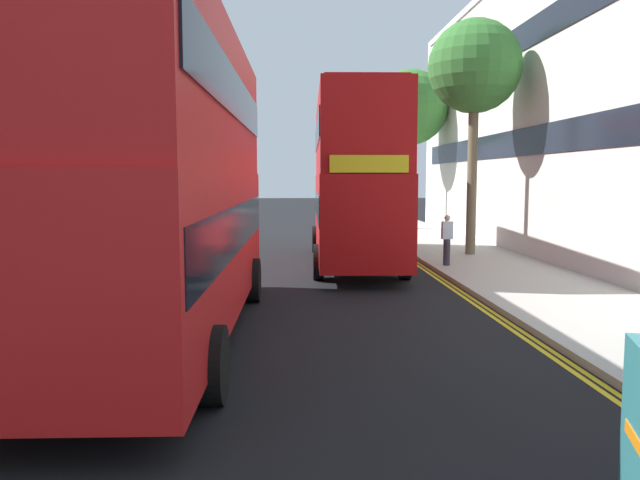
# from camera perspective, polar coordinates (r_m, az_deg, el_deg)

# --- Properties ---
(sidewalk_right) EXTENTS (4.00, 80.00, 0.14)m
(sidewalk_right) POSITION_cam_1_polar(r_m,az_deg,el_deg) (17.82, 18.85, -3.83)
(sidewalk_right) COLOR #ADA89E
(sidewalk_right) RESTS_ON ground
(sidewalk_left) EXTENTS (4.00, 80.00, 0.14)m
(sidewalk_left) POSITION_cam_1_polar(r_m,az_deg,el_deg) (17.77, -24.10, -4.05)
(sidewalk_left) COLOR #ADA89E
(sidewalk_left) RESTS_ON ground
(kerb_line_outer) EXTENTS (0.10, 56.00, 0.01)m
(kerb_line_outer) POSITION_cam_1_polar(r_m,az_deg,el_deg) (15.28, 14.26, -5.51)
(kerb_line_outer) COLOR yellow
(kerb_line_outer) RESTS_ON ground
(kerb_line_inner) EXTENTS (0.10, 56.00, 0.01)m
(kerb_line_inner) POSITION_cam_1_polar(r_m,az_deg,el_deg) (15.23, 13.68, -5.53)
(kerb_line_inner) COLOR yellow
(kerb_line_inner) RESTS_ON ground
(double_decker_bus_away) EXTENTS (2.95, 10.85, 5.64)m
(double_decker_bus_away) POSITION_cam_1_polar(r_m,az_deg,el_deg) (11.47, -13.86, 6.03)
(double_decker_bus_away) COLOR red
(double_decker_bus_away) RESTS_ON ground
(double_decker_bus_oncoming) EXTENTS (3.06, 10.88, 5.64)m
(double_decker_bus_oncoming) POSITION_cam_1_polar(r_m,az_deg,el_deg) (21.10, 3.14, 5.98)
(double_decker_bus_oncoming) COLOR #B20F0F
(double_decker_bus_oncoming) RESTS_ON ground
(pedestrian_far) EXTENTS (0.34, 0.22, 1.62)m
(pedestrian_far) POSITION_cam_1_polar(r_m,az_deg,el_deg) (20.24, 11.62, 0.09)
(pedestrian_far) COLOR #2D2D38
(pedestrian_far) RESTS_ON sidewalk_right
(street_tree_near) EXTENTS (4.07, 4.07, 8.65)m
(street_tree_near) POSITION_cam_1_polar(r_m,az_deg,el_deg) (34.66, 8.34, 11.95)
(street_tree_near) COLOR #6B6047
(street_tree_near) RESTS_ON sidewalk_right
(street_tree_mid) EXTENTS (3.34, 3.34, 8.46)m
(street_tree_mid) POSITION_cam_1_polar(r_m,az_deg,el_deg) (23.67, 14.06, 15.09)
(street_tree_mid) COLOR #6B6047
(street_tree_mid) RESTS_ON sidewalk_right
(townhouse_terrace_right) EXTENTS (10.08, 28.00, 11.17)m
(townhouse_terrace_right) POSITION_cam_1_polar(r_m,az_deg,el_deg) (28.12, 26.48, 10.56)
(townhouse_terrace_right) COLOR silver
(townhouse_terrace_right) RESTS_ON ground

